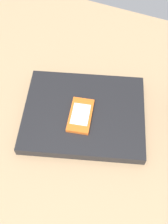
% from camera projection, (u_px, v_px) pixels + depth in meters
% --- Properties ---
extents(desk_surface, '(1.20, 0.80, 0.03)m').
position_uv_depth(desk_surface, '(101.00, 107.00, 0.75)').
color(desk_surface, tan).
rests_on(desk_surface, ground).
extents(laptop_closed, '(0.36, 0.32, 0.03)m').
position_uv_depth(laptop_closed, '(84.00, 114.00, 0.70)').
color(laptop_closed, black).
rests_on(laptop_closed, desk_surface).
extents(cell_phone_on_laptop, '(0.07, 0.11, 0.01)m').
position_uv_depth(cell_phone_on_laptop, '(81.00, 115.00, 0.68)').
color(cell_phone_on_laptop, orange).
rests_on(cell_phone_on_laptop, laptop_closed).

